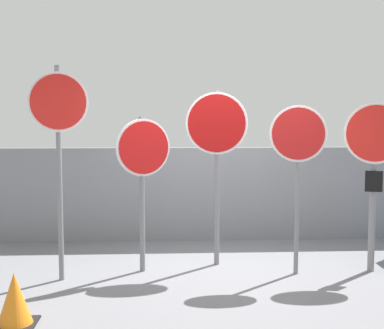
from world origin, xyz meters
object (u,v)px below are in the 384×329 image
Objects in this scene: stop_sign_1 at (143,161)px; stop_sign_2 at (217,138)px; stop_sign_4 at (375,155)px; traffic_cone_0 at (15,300)px; stop_sign_3 at (298,148)px; stop_sign_0 at (59,125)px.

stop_sign_2 is (0.95, 0.25, 0.27)m from stop_sign_1.
traffic_cone_0 is at bearing -143.35° from stop_sign_4.
stop_sign_4 reaches higher than stop_sign_3.
stop_sign_3 is at bearing 25.39° from traffic_cone_0.
stop_sign_4 is at bearing -1.53° from stop_sign_2.
stop_sign_0 is 5.06× the size of traffic_cone_0.
stop_sign_4 reaches higher than stop_sign_1.
stop_sign_2 reaches higher than stop_sign_3.
traffic_cone_0 is at bearing -127.40° from stop_sign_2.
stop_sign_1 is 0.86× the size of stop_sign_2.
stop_sign_1 is 0.94× the size of stop_sign_3.
stop_sign_0 is at bearing 82.19° from traffic_cone_0.
stop_sign_2 is at bearing 42.41° from traffic_cone_0.
stop_sign_0 is at bearing 173.12° from stop_sign_1.
stop_sign_4 is (0.99, 0.07, -0.09)m from stop_sign_3.
stop_sign_1 is 2.91m from stop_sign_4.
stop_sign_4 is at bearing 20.61° from traffic_cone_0.
stop_sign_4 is 4.22× the size of traffic_cone_0.
stop_sign_2 is 1.09× the size of stop_sign_3.
stop_sign_0 reaches higher than stop_sign_4.
stop_sign_2 is 2.00m from stop_sign_4.
stop_sign_3 is at bearing -16.13° from stop_sign_2.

